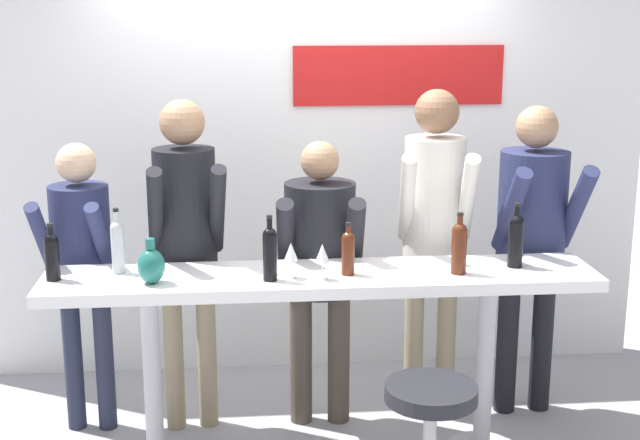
{
  "coord_description": "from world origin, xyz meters",
  "views": [
    {
      "loc": [
        -0.39,
        -4.18,
        2.29
      ],
      "look_at": [
        0.0,
        0.08,
        1.25
      ],
      "focal_mm": 50.0,
      "sensor_mm": 36.0,
      "label": 1
    }
  ],
  "objects_px": {
    "wine_bottle_1": "(459,246)",
    "wine_glass_0": "(322,254)",
    "person_far_left": "(82,255)",
    "person_left": "(186,227)",
    "wine_bottle_3": "(52,254)",
    "person_center_left": "(320,254)",
    "decorative_vase": "(151,265)",
    "wine_bottle_0": "(117,244)",
    "person_center": "(434,215)",
    "wine_bottle_4": "(270,251)",
    "wine_bottle_5": "(516,238)",
    "tasting_table": "(321,303)",
    "wine_bottle_2": "(348,251)",
    "wine_glass_1": "(291,253)",
    "person_center_right": "(532,227)",
    "bar_stool": "(430,431)"
  },
  "relations": [
    {
      "from": "person_far_left",
      "to": "person_center_left",
      "type": "height_order",
      "value": "person_far_left"
    },
    {
      "from": "tasting_table",
      "to": "person_center_left",
      "type": "height_order",
      "value": "person_center_left"
    },
    {
      "from": "wine_bottle_2",
      "to": "wine_glass_1",
      "type": "relative_size",
      "value": 1.48
    },
    {
      "from": "person_left",
      "to": "wine_bottle_4",
      "type": "xyz_separation_m",
      "value": [
        0.42,
        -0.52,
        0.0
      ]
    },
    {
      "from": "wine_bottle_0",
      "to": "wine_glass_0",
      "type": "bearing_deg",
      "value": -11.56
    },
    {
      "from": "wine_bottle_3",
      "to": "wine_bottle_5",
      "type": "height_order",
      "value": "wine_bottle_5"
    },
    {
      "from": "person_left",
      "to": "wine_bottle_3",
      "type": "height_order",
      "value": "person_left"
    },
    {
      "from": "person_center_left",
      "to": "wine_bottle_1",
      "type": "distance_m",
      "value": 0.82
    },
    {
      "from": "wine_bottle_0",
      "to": "wine_glass_0",
      "type": "xyz_separation_m",
      "value": [
        0.99,
        -0.2,
        -0.02
      ]
    },
    {
      "from": "wine_bottle_4",
      "to": "decorative_vase",
      "type": "bearing_deg",
      "value": 179.72
    },
    {
      "from": "wine_glass_0",
      "to": "wine_glass_1",
      "type": "distance_m",
      "value": 0.15
    },
    {
      "from": "person_far_left",
      "to": "wine_glass_0",
      "type": "bearing_deg",
      "value": -18.24
    },
    {
      "from": "bar_stool",
      "to": "person_center_left",
      "type": "bearing_deg",
      "value": 110.93
    },
    {
      "from": "wine_bottle_4",
      "to": "wine_glass_0",
      "type": "relative_size",
      "value": 1.82
    },
    {
      "from": "wine_bottle_1",
      "to": "wine_glass_1",
      "type": "relative_size",
      "value": 1.74
    },
    {
      "from": "person_center",
      "to": "wine_bottle_5",
      "type": "height_order",
      "value": "person_center"
    },
    {
      "from": "wine_bottle_0",
      "to": "decorative_vase",
      "type": "xyz_separation_m",
      "value": [
        0.18,
        -0.19,
        -0.06
      ]
    },
    {
      "from": "person_center_right",
      "to": "wine_bottle_1",
      "type": "bearing_deg",
      "value": -137.99
    },
    {
      "from": "person_center",
      "to": "wine_bottle_3",
      "type": "bearing_deg",
      "value": -158.08
    },
    {
      "from": "wine_bottle_3",
      "to": "wine_glass_0",
      "type": "height_order",
      "value": "wine_bottle_3"
    },
    {
      "from": "wine_bottle_1",
      "to": "wine_bottle_3",
      "type": "relative_size",
      "value": 1.1
    },
    {
      "from": "wine_bottle_1",
      "to": "wine_bottle_4",
      "type": "xyz_separation_m",
      "value": [
        -0.92,
        -0.03,
        0.0
      ]
    },
    {
      "from": "wine_bottle_1",
      "to": "wine_glass_0",
      "type": "bearing_deg",
      "value": -176.61
    },
    {
      "from": "person_center",
      "to": "wine_bottle_1",
      "type": "xyz_separation_m",
      "value": [
        0.0,
        -0.57,
        -0.02
      ]
    },
    {
      "from": "person_center_left",
      "to": "person_center",
      "type": "distance_m",
      "value": 0.67
    },
    {
      "from": "person_far_left",
      "to": "wine_bottle_5",
      "type": "distance_m",
      "value": 2.26
    },
    {
      "from": "person_center",
      "to": "wine_bottle_4",
      "type": "distance_m",
      "value": 1.1
    },
    {
      "from": "person_far_left",
      "to": "wine_bottle_5",
      "type": "xyz_separation_m",
      "value": [
        2.21,
        -0.44,
        0.16
      ]
    },
    {
      "from": "wine_glass_1",
      "to": "decorative_vase",
      "type": "bearing_deg",
      "value": -177.84
    },
    {
      "from": "wine_glass_1",
      "to": "person_far_left",
      "type": "bearing_deg",
      "value": 154.12
    },
    {
      "from": "bar_stool",
      "to": "wine_glass_1",
      "type": "bearing_deg",
      "value": 136.95
    },
    {
      "from": "tasting_table",
      "to": "decorative_vase",
      "type": "relative_size",
      "value": 12.39
    },
    {
      "from": "wine_glass_0",
      "to": "person_far_left",
      "type": "bearing_deg",
      "value": 155.4
    },
    {
      "from": "tasting_table",
      "to": "wine_glass_0",
      "type": "xyz_separation_m",
      "value": [
        -0.01,
        -0.11,
        0.28
      ]
    },
    {
      "from": "wine_bottle_0",
      "to": "wine_bottle_1",
      "type": "xyz_separation_m",
      "value": [
        1.66,
        -0.16,
        -0.0
      ]
    },
    {
      "from": "tasting_table",
      "to": "wine_glass_1",
      "type": "relative_size",
      "value": 15.4
    },
    {
      "from": "person_center_left",
      "to": "decorative_vase",
      "type": "distance_m",
      "value": 1.0
    },
    {
      "from": "person_center_left",
      "to": "wine_bottle_3",
      "type": "height_order",
      "value": "person_center_left"
    },
    {
      "from": "wine_bottle_2",
      "to": "wine_glass_1",
      "type": "distance_m",
      "value": 0.28
    },
    {
      "from": "wine_bottle_2",
      "to": "wine_glass_0",
      "type": "distance_m",
      "value": 0.15
    },
    {
      "from": "wine_bottle_0",
      "to": "person_far_left",
      "type": "bearing_deg",
      "value": 123.83
    },
    {
      "from": "tasting_table",
      "to": "wine_bottle_2",
      "type": "relative_size",
      "value": 10.4
    },
    {
      "from": "person_far_left",
      "to": "wine_bottle_0",
      "type": "bearing_deg",
      "value": -49.8
    },
    {
      "from": "decorative_vase",
      "to": "wine_bottle_0",
      "type": "bearing_deg",
      "value": 133.2
    },
    {
      "from": "person_left",
      "to": "wine_glass_0",
      "type": "bearing_deg",
      "value": -44.3
    },
    {
      "from": "tasting_table",
      "to": "wine_glass_0",
      "type": "distance_m",
      "value": 0.3
    },
    {
      "from": "wine_bottle_0",
      "to": "wine_bottle_4",
      "type": "distance_m",
      "value": 0.76
    },
    {
      "from": "person_left",
      "to": "decorative_vase",
      "type": "bearing_deg",
      "value": -110.63
    },
    {
      "from": "wine_bottle_5",
      "to": "wine_bottle_3",
      "type": "bearing_deg",
      "value": -179.64
    },
    {
      "from": "person_far_left",
      "to": "person_left",
      "type": "xyz_separation_m",
      "value": [
        0.56,
        -0.03,
        0.15
      ]
    }
  ]
}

